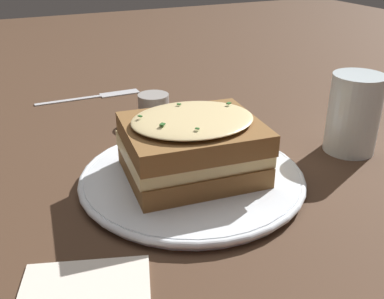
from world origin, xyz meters
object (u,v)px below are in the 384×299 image
object	(u,v)px
fork	(101,95)
dinner_plate	(192,178)
sandwich	(192,146)
condiment_pot	(154,108)
water_glass	(354,114)

from	to	relation	value
fork	dinner_plate	bearing A→B (deg)	3.21
dinner_plate	fork	xyz separation A→B (m)	(0.34, 0.02, -0.01)
fork	sandwich	bearing A→B (deg)	3.09
dinner_plate	condiment_pot	world-z (taller)	condiment_pot
sandwich	condiment_pot	size ratio (longest dim) A/B	3.36
sandwich	fork	size ratio (longest dim) A/B	0.87
dinner_plate	water_glass	xyz separation A→B (m)	(-0.01, -0.22, 0.04)
fork	water_glass	bearing A→B (deg)	35.12
dinner_plate	sandwich	world-z (taller)	sandwich
fork	condiment_pot	bearing A→B (deg)	17.74
fork	condiment_pot	world-z (taller)	condiment_pot
condiment_pot	sandwich	bearing A→B (deg)	171.83
dinner_plate	sandwich	distance (m)	0.04
condiment_pot	fork	bearing A→B (deg)	17.39
dinner_plate	fork	size ratio (longest dim) A/B	1.41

